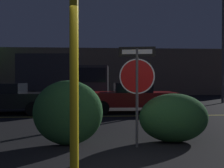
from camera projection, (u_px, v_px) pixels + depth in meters
road_center_stripe at (117, 116)px, 10.23m from camera, size 34.39×0.12×0.01m
stop_sign at (137, 77)px, 5.53m from camera, size 0.80×0.18×2.23m
yellow_pole_left at (74, 85)px, 3.41m from camera, size 0.12×0.12×2.85m
hedge_bush_1 at (68, 113)px, 5.72m from camera, size 1.60×0.75×1.49m
hedge_bush_2 at (174, 118)px, 5.99m from camera, size 1.68×0.94×1.17m
passing_car_1 at (5, 98)px, 10.99m from camera, size 4.64×1.94×1.34m
passing_car_2 at (130, 97)px, 11.54m from camera, size 4.24×1.93×1.35m
delivery_truck at (65, 78)px, 15.82m from camera, size 5.60×2.89×3.04m
street_lamp at (223, 23)px, 15.90m from camera, size 0.51×0.51×7.51m
building_backdrop at (118, 72)px, 25.12m from camera, size 25.44×3.23×4.47m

